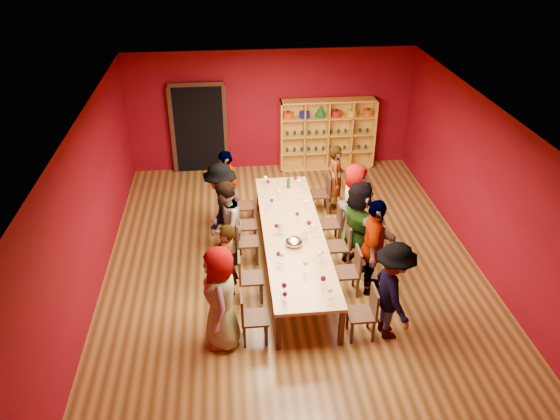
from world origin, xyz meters
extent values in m
cube|color=brown|center=(0.00, 0.00, -0.01)|extent=(7.10, 9.10, 0.02)
cube|color=#640510|center=(0.00, 4.51, 1.50)|extent=(7.10, 0.02, 3.00)
cube|color=#640510|center=(0.00, -4.51, 1.50)|extent=(7.10, 0.02, 3.00)
cube|color=#640510|center=(-3.51, 0.00, 1.50)|extent=(0.02, 9.10, 3.00)
cube|color=#640510|center=(3.51, 0.00, 1.50)|extent=(0.02, 9.10, 3.00)
cube|color=silver|center=(0.00, 0.00, 3.01)|extent=(7.10, 9.10, 0.02)
cube|color=#B4844B|center=(0.00, 0.00, 0.72)|extent=(1.10, 4.50, 0.06)
cube|color=black|center=(-0.49, -2.17, 0.34)|extent=(0.08, 0.08, 0.69)
cube|color=black|center=(-0.49, 2.17, 0.34)|extent=(0.08, 0.08, 0.69)
cube|color=black|center=(0.49, -2.17, 0.34)|extent=(0.08, 0.08, 0.69)
cube|color=black|center=(0.49, 2.17, 0.34)|extent=(0.08, 0.08, 0.69)
cube|color=black|center=(-1.80, 4.44, 1.10)|extent=(1.20, 0.14, 2.20)
cube|color=black|center=(-1.80, 4.37, 2.25)|extent=(1.32, 0.06, 0.10)
cube|color=black|center=(-2.45, 4.37, 1.10)|extent=(0.10, 0.06, 2.20)
cube|color=black|center=(-1.15, 4.37, 1.10)|extent=(0.10, 0.06, 2.20)
cube|color=gold|center=(0.22, 4.28, 0.90)|extent=(0.04, 0.40, 1.80)
cube|color=gold|center=(2.58, 4.28, 0.90)|extent=(0.04, 0.40, 1.80)
cube|color=gold|center=(1.40, 4.28, 1.78)|extent=(2.40, 0.40, 0.04)
cube|color=gold|center=(1.40, 4.28, 0.02)|extent=(2.40, 0.40, 0.04)
cube|color=gold|center=(1.40, 4.47, 0.90)|extent=(2.40, 0.02, 1.80)
cube|color=gold|center=(1.40, 4.28, 0.45)|extent=(2.36, 0.38, 0.03)
cube|color=gold|center=(1.40, 4.28, 0.90)|extent=(2.36, 0.38, 0.03)
cube|color=gold|center=(1.40, 4.28, 1.35)|extent=(2.36, 0.38, 0.03)
cube|color=gold|center=(0.80, 4.28, 0.90)|extent=(0.03, 0.38, 1.76)
cube|color=gold|center=(1.40, 4.28, 0.90)|extent=(0.03, 0.38, 1.76)
cube|color=gold|center=(2.00, 4.28, 0.90)|extent=(0.03, 0.38, 1.76)
cylinder|color=#D4480C|center=(0.40, 4.28, 1.44)|extent=(0.26, 0.26, 0.15)
sphere|color=black|center=(0.40, 4.28, 1.53)|extent=(0.05, 0.05, 0.05)
cylinder|color=navy|center=(0.80, 4.28, 1.44)|extent=(0.26, 0.26, 0.15)
sphere|color=black|center=(0.80, 4.28, 1.53)|extent=(0.05, 0.05, 0.05)
cylinder|color=#186126|center=(1.20, 4.28, 1.41)|extent=(0.26, 0.26, 0.08)
cone|color=#186126|center=(1.20, 4.28, 1.56)|extent=(0.24, 0.24, 0.22)
cylinder|color=#B01417|center=(1.60, 4.28, 1.44)|extent=(0.26, 0.26, 0.15)
sphere|color=black|center=(1.60, 4.28, 1.53)|extent=(0.05, 0.05, 0.05)
cylinder|color=yellow|center=(2.00, 4.28, 1.44)|extent=(0.26, 0.26, 0.15)
sphere|color=black|center=(2.00, 4.28, 1.53)|extent=(0.05, 0.05, 0.05)
cylinder|color=#D4480C|center=(2.40, 4.28, 1.44)|extent=(0.26, 0.26, 0.15)
sphere|color=black|center=(2.40, 4.28, 1.53)|extent=(0.05, 0.05, 0.05)
cylinder|color=black|center=(0.38, 4.28, 0.52)|extent=(0.07, 0.07, 0.10)
cylinder|color=black|center=(0.56, 4.28, 0.52)|extent=(0.07, 0.07, 0.10)
cylinder|color=black|center=(0.75, 4.28, 0.52)|extent=(0.07, 0.07, 0.10)
cylinder|color=black|center=(0.93, 4.28, 0.52)|extent=(0.07, 0.07, 0.10)
cylinder|color=black|center=(1.12, 4.28, 0.52)|extent=(0.07, 0.07, 0.10)
cylinder|color=black|center=(1.30, 4.28, 0.52)|extent=(0.07, 0.07, 0.10)
cylinder|color=black|center=(1.49, 4.28, 0.52)|extent=(0.07, 0.07, 0.10)
cylinder|color=black|center=(1.67, 4.28, 0.52)|extent=(0.07, 0.07, 0.10)
cylinder|color=black|center=(1.86, 4.28, 0.52)|extent=(0.07, 0.07, 0.10)
cylinder|color=black|center=(2.04, 4.28, 0.52)|extent=(0.07, 0.07, 0.10)
cylinder|color=black|center=(2.23, 4.28, 0.52)|extent=(0.07, 0.07, 0.10)
cylinder|color=black|center=(2.42, 4.28, 0.52)|extent=(0.07, 0.07, 0.10)
cylinder|color=black|center=(0.38, 4.28, 0.97)|extent=(0.07, 0.07, 0.10)
cylinder|color=black|center=(0.56, 4.28, 0.97)|extent=(0.07, 0.07, 0.10)
cylinder|color=black|center=(0.75, 4.28, 0.97)|extent=(0.07, 0.07, 0.10)
cylinder|color=black|center=(0.93, 4.28, 0.97)|extent=(0.07, 0.07, 0.10)
cylinder|color=black|center=(1.12, 4.28, 0.97)|extent=(0.07, 0.07, 0.10)
cylinder|color=black|center=(1.30, 4.28, 0.97)|extent=(0.07, 0.07, 0.10)
cylinder|color=black|center=(1.49, 4.28, 0.97)|extent=(0.07, 0.07, 0.10)
cylinder|color=black|center=(1.67, 4.28, 0.97)|extent=(0.07, 0.07, 0.10)
cylinder|color=black|center=(1.86, 4.28, 0.97)|extent=(0.07, 0.07, 0.10)
cylinder|color=black|center=(2.04, 4.28, 0.97)|extent=(0.07, 0.07, 0.10)
cylinder|color=black|center=(2.23, 4.28, 0.97)|extent=(0.07, 0.07, 0.10)
cylinder|color=black|center=(2.42, 4.28, 0.97)|extent=(0.07, 0.07, 0.10)
cube|color=black|center=(-0.83, -1.92, 0.43)|extent=(0.42, 0.42, 0.04)
cube|color=black|center=(-1.02, -1.92, 0.67)|extent=(0.04, 0.40, 0.44)
cube|color=black|center=(-1.00, -2.09, 0.21)|extent=(0.04, 0.04, 0.41)
cube|color=black|center=(-0.66, -2.09, 0.21)|extent=(0.04, 0.04, 0.41)
cube|color=black|center=(-1.00, -1.75, 0.21)|extent=(0.04, 0.04, 0.41)
cube|color=black|center=(-0.66, -1.75, 0.21)|extent=(0.04, 0.04, 0.41)
imported|color=silver|center=(-1.33, -1.92, 0.87)|extent=(0.49, 0.86, 1.74)
cube|color=black|center=(-0.83, -0.90, 0.43)|extent=(0.42, 0.42, 0.04)
cube|color=black|center=(-1.02, -0.90, 0.67)|extent=(0.04, 0.40, 0.44)
cube|color=black|center=(-1.00, -1.07, 0.21)|extent=(0.04, 0.04, 0.41)
cube|color=black|center=(-0.66, -1.07, 0.21)|extent=(0.04, 0.04, 0.41)
cube|color=black|center=(-1.00, -0.73, 0.21)|extent=(0.04, 0.04, 0.41)
cube|color=black|center=(-0.66, -0.73, 0.21)|extent=(0.04, 0.04, 0.41)
imported|color=#CD898F|center=(-1.24, -0.90, 0.75)|extent=(0.55, 0.64, 1.50)
cube|color=black|center=(-0.83, 0.24, 0.43)|extent=(0.42, 0.42, 0.04)
cube|color=black|center=(-1.02, 0.24, 0.67)|extent=(0.04, 0.40, 0.44)
cube|color=black|center=(-1.00, 0.07, 0.21)|extent=(0.04, 0.04, 0.41)
cube|color=black|center=(-0.66, 0.07, 0.21)|extent=(0.04, 0.04, 0.41)
cube|color=black|center=(-1.00, 0.41, 0.21)|extent=(0.04, 0.04, 0.41)
cube|color=black|center=(-0.66, 0.41, 0.21)|extent=(0.04, 0.04, 0.41)
imported|color=beige|center=(-1.23, 0.24, 0.84)|extent=(0.68, 0.92, 1.69)
cube|color=black|center=(-0.83, 0.85, 0.43)|extent=(0.42, 0.42, 0.04)
cube|color=black|center=(-1.02, 0.85, 0.67)|extent=(0.04, 0.40, 0.44)
cube|color=black|center=(-1.00, 0.68, 0.21)|extent=(0.04, 0.04, 0.41)
cube|color=black|center=(-0.66, 0.68, 0.21)|extent=(0.04, 0.04, 0.41)
cube|color=black|center=(-1.00, 1.02, 0.21)|extent=(0.04, 0.04, 0.41)
cube|color=black|center=(-0.66, 1.02, 0.21)|extent=(0.04, 0.04, 0.41)
imported|color=#CD8989|center=(-1.29, 0.85, 0.88)|extent=(0.76, 1.23, 1.77)
cube|color=black|center=(-0.83, 1.64, 0.43)|extent=(0.42, 0.42, 0.04)
cube|color=black|center=(-1.02, 1.64, 0.67)|extent=(0.04, 0.40, 0.44)
cube|color=black|center=(-1.00, 1.47, 0.21)|extent=(0.04, 0.04, 0.41)
cube|color=black|center=(-0.66, 1.47, 0.21)|extent=(0.04, 0.04, 0.41)
cube|color=black|center=(-1.00, 1.81, 0.21)|extent=(0.04, 0.04, 0.41)
cube|color=black|center=(-0.66, 1.81, 0.21)|extent=(0.04, 0.04, 0.41)
imported|color=#151B3B|center=(-1.18, 1.64, 0.85)|extent=(0.80, 1.10, 1.70)
cube|color=black|center=(0.83, -2.00, 0.43)|extent=(0.42, 0.42, 0.04)
cube|color=black|center=(1.02, -2.00, 0.67)|extent=(0.04, 0.40, 0.44)
cube|color=black|center=(0.66, -2.17, 0.21)|extent=(0.04, 0.04, 0.41)
cube|color=black|center=(1.00, -2.17, 0.21)|extent=(0.04, 0.04, 0.41)
cube|color=black|center=(0.66, -1.83, 0.21)|extent=(0.04, 0.04, 0.41)
cube|color=black|center=(1.00, -1.83, 0.21)|extent=(0.04, 0.04, 0.41)
imported|color=tan|center=(1.29, -2.00, 0.84)|extent=(0.54, 1.12, 1.68)
cube|color=black|center=(0.83, -0.90, 0.43)|extent=(0.42, 0.42, 0.04)
cube|color=black|center=(1.02, -0.90, 0.67)|extent=(0.04, 0.40, 0.44)
cube|color=black|center=(0.66, -1.07, 0.21)|extent=(0.04, 0.04, 0.41)
cube|color=black|center=(1.00, -1.07, 0.21)|extent=(0.04, 0.04, 0.41)
cube|color=black|center=(0.66, -0.73, 0.21)|extent=(0.04, 0.04, 0.41)
cube|color=black|center=(1.00, -0.73, 0.21)|extent=(0.04, 0.04, 0.41)
imported|color=#141838|center=(1.26, -0.90, 0.91)|extent=(0.75, 1.16, 1.82)
cube|color=black|center=(0.83, -0.08, 0.43)|extent=(0.42, 0.42, 0.04)
cube|color=black|center=(1.02, -0.08, 0.67)|extent=(0.04, 0.40, 0.44)
cube|color=black|center=(0.66, -0.25, 0.21)|extent=(0.04, 0.04, 0.41)
cube|color=black|center=(1.00, -0.25, 0.21)|extent=(0.04, 0.04, 0.41)
cube|color=black|center=(0.66, 0.09, 0.21)|extent=(0.04, 0.04, 0.41)
cube|color=black|center=(1.00, 0.09, 0.21)|extent=(0.04, 0.04, 0.41)
imported|color=#15163B|center=(1.20, -0.08, 0.87)|extent=(1.08, 1.67, 1.75)
cube|color=black|center=(0.83, 0.73, 0.43)|extent=(0.42, 0.42, 0.04)
cube|color=black|center=(1.02, 0.73, 0.67)|extent=(0.04, 0.40, 0.44)
cube|color=black|center=(0.66, 0.56, 0.21)|extent=(0.04, 0.04, 0.41)
cube|color=black|center=(1.00, 0.56, 0.21)|extent=(0.04, 0.04, 0.41)
cube|color=black|center=(0.66, 0.90, 0.21)|extent=(0.04, 0.04, 0.41)
cube|color=black|center=(1.00, 0.90, 0.21)|extent=(0.04, 0.04, 0.41)
imported|color=#535358|center=(1.30, 0.73, 0.85)|extent=(0.75, 0.94, 1.69)
cube|color=black|center=(0.83, 2.00, 0.43)|extent=(0.42, 0.42, 0.04)
cube|color=black|center=(1.02, 2.00, 0.67)|extent=(0.04, 0.40, 0.44)
cube|color=black|center=(0.66, 1.83, 0.21)|extent=(0.04, 0.04, 0.41)
cube|color=black|center=(1.00, 1.83, 0.21)|extent=(0.04, 0.04, 0.41)
cube|color=black|center=(0.66, 2.17, 0.21)|extent=(0.04, 0.04, 0.41)
cube|color=black|center=(1.00, 2.17, 0.21)|extent=(0.04, 0.04, 0.41)
imported|color=#4E4D52|center=(1.18, 2.00, 0.78)|extent=(0.54, 0.65, 1.56)
cylinder|color=white|center=(0.29, 0.02, 0.75)|extent=(0.07, 0.07, 0.01)
cylinder|color=white|center=(0.29, 0.02, 0.82)|extent=(0.01, 0.01, 0.12)
ellipsoid|color=#430712|center=(0.29, 0.02, 0.92)|extent=(0.09, 0.09, 0.10)
cylinder|color=white|center=(-0.36, -1.77, 0.75)|extent=(0.07, 0.07, 0.01)
cylinder|color=white|center=(-0.36, -1.77, 0.82)|extent=(0.01, 0.01, 0.11)
ellipsoid|color=#430712|center=(-0.36, -1.77, 0.91)|extent=(0.08, 0.08, 0.10)
cylinder|color=white|center=(0.34, 1.72, 0.75)|extent=(0.07, 0.07, 0.01)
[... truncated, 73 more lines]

